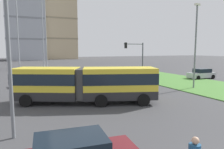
{
  "coord_description": "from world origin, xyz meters",
  "views": [
    {
      "loc": [
        -8.15,
        -3.16,
        4.47
      ],
      "look_at": [
        -0.15,
        14.24,
        2.2
      ],
      "focal_mm": 33.1,
      "sensor_mm": 36.0,
      "label": 1
    }
  ],
  "objects_px": {
    "streetlight_median": "(196,43)",
    "apartment_tower_centre": "(56,20)",
    "streetlight_left": "(8,36)",
    "car_silver_hatch": "(202,74)",
    "car_grey_wagon": "(37,80)",
    "traffic_light_far_right": "(136,55)",
    "apartment_tower_westcentre": "(23,1)",
    "articulated_bus": "(86,84)"
  },
  "relations": [
    {
      "from": "streetlight_left",
      "to": "apartment_tower_westcentre",
      "type": "distance_m",
      "value": 94.0
    },
    {
      "from": "car_grey_wagon",
      "to": "car_silver_hatch",
      "type": "xyz_separation_m",
      "value": [
        24.14,
        -4.02,
        0.0
      ]
    },
    {
      "from": "traffic_light_far_right",
      "to": "streetlight_left",
      "type": "relative_size",
      "value": 0.59
    },
    {
      "from": "car_silver_hatch",
      "to": "apartment_tower_centre",
      "type": "relative_size",
      "value": 0.12
    },
    {
      "from": "apartment_tower_centre",
      "to": "apartment_tower_westcentre",
      "type": "bearing_deg",
      "value": -159.14
    },
    {
      "from": "articulated_bus",
      "to": "apartment_tower_centre",
      "type": "bearing_deg",
      "value": 81.64
    },
    {
      "from": "articulated_bus",
      "to": "car_grey_wagon",
      "type": "relative_size",
      "value": 2.56
    },
    {
      "from": "car_silver_hatch",
      "to": "streetlight_median",
      "type": "bearing_deg",
      "value": -143.17
    },
    {
      "from": "apartment_tower_centre",
      "to": "car_silver_hatch",
      "type": "bearing_deg",
      "value": -84.9
    },
    {
      "from": "car_silver_hatch",
      "to": "apartment_tower_centre",
      "type": "xyz_separation_m",
      "value": [
        -7.59,
        85.02,
        18.64
      ]
    },
    {
      "from": "traffic_light_far_right",
      "to": "streetlight_median",
      "type": "xyz_separation_m",
      "value": [
        3.33,
        -7.43,
        1.5
      ]
    },
    {
      "from": "streetlight_left",
      "to": "apartment_tower_centre",
      "type": "xyz_separation_m",
      "value": [
        19.01,
        97.13,
        14.26
      ]
    },
    {
      "from": "streetlight_median",
      "to": "apartment_tower_centre",
      "type": "height_order",
      "value": "apartment_tower_centre"
    },
    {
      "from": "apartment_tower_westcentre",
      "to": "apartment_tower_centre",
      "type": "height_order",
      "value": "apartment_tower_westcentre"
    },
    {
      "from": "articulated_bus",
      "to": "car_silver_hatch",
      "type": "xyz_separation_m",
      "value": [
        21.09,
        6.87,
        -0.9
      ]
    },
    {
      "from": "streetlight_left",
      "to": "car_silver_hatch",
      "type": "bearing_deg",
      "value": 24.47
    },
    {
      "from": "car_grey_wagon",
      "to": "apartment_tower_centre",
      "type": "relative_size",
      "value": 0.12
    },
    {
      "from": "car_grey_wagon",
      "to": "streetlight_median",
      "type": "height_order",
      "value": "streetlight_median"
    },
    {
      "from": "car_grey_wagon",
      "to": "streetlight_left",
      "type": "bearing_deg",
      "value": -98.67
    },
    {
      "from": "streetlight_median",
      "to": "apartment_tower_westcentre",
      "type": "relative_size",
      "value": 0.18
    },
    {
      "from": "traffic_light_far_right",
      "to": "articulated_bus",
      "type": "bearing_deg",
      "value": -139.76
    },
    {
      "from": "car_grey_wagon",
      "to": "apartment_tower_westcentre",
      "type": "height_order",
      "value": "apartment_tower_westcentre"
    },
    {
      "from": "apartment_tower_westcentre",
      "to": "traffic_light_far_right",
      "type": "bearing_deg",
      "value": -81.53
    },
    {
      "from": "traffic_light_far_right",
      "to": "streetlight_median",
      "type": "distance_m",
      "value": 8.28
    },
    {
      "from": "apartment_tower_westcentre",
      "to": "streetlight_left",
      "type": "bearing_deg",
      "value": -92.62
    },
    {
      "from": "streetlight_left",
      "to": "streetlight_median",
      "type": "bearing_deg",
      "value": 18.72
    },
    {
      "from": "apartment_tower_westcentre",
      "to": "apartment_tower_centre",
      "type": "relative_size",
      "value": 1.36
    },
    {
      "from": "car_grey_wagon",
      "to": "car_silver_hatch",
      "type": "bearing_deg",
      "value": -9.46
    },
    {
      "from": "car_silver_hatch",
      "to": "streetlight_median",
      "type": "xyz_separation_m",
      "value": [
        -7.54,
        -5.65,
        4.53
      ]
    },
    {
      "from": "articulated_bus",
      "to": "apartment_tower_westcentre",
      "type": "bearing_deg",
      "value": 90.88
    },
    {
      "from": "streetlight_left",
      "to": "apartment_tower_westcentre",
      "type": "xyz_separation_m",
      "value": [
        4.19,
        91.47,
        21.22
      ]
    },
    {
      "from": "car_grey_wagon",
      "to": "streetlight_left",
      "type": "relative_size",
      "value": 0.49
    },
    {
      "from": "streetlight_median",
      "to": "apartment_tower_centre",
      "type": "xyz_separation_m",
      "value": [
        -0.05,
        90.67,
        14.11
      ]
    },
    {
      "from": "streetlight_left",
      "to": "streetlight_median",
      "type": "relative_size",
      "value": 0.97
    },
    {
      "from": "articulated_bus",
      "to": "streetlight_median",
      "type": "relative_size",
      "value": 1.22
    },
    {
      "from": "articulated_bus",
      "to": "apartment_tower_centre",
      "type": "distance_m",
      "value": 94.55
    },
    {
      "from": "traffic_light_far_right",
      "to": "apartment_tower_centre",
      "type": "height_order",
      "value": "apartment_tower_centre"
    },
    {
      "from": "apartment_tower_westcentre",
      "to": "apartment_tower_centre",
      "type": "distance_m",
      "value": 17.32
    },
    {
      "from": "traffic_light_far_right",
      "to": "streetlight_left",
      "type": "xyz_separation_m",
      "value": [
        -15.73,
        -13.89,
        1.34
      ]
    },
    {
      "from": "apartment_tower_westcentre",
      "to": "articulated_bus",
      "type": "bearing_deg",
      "value": -89.12
    },
    {
      "from": "car_grey_wagon",
      "to": "apartment_tower_centre",
      "type": "bearing_deg",
      "value": 78.45
    },
    {
      "from": "traffic_light_far_right",
      "to": "apartment_tower_westcentre",
      "type": "relative_size",
      "value": 0.1
    }
  ]
}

